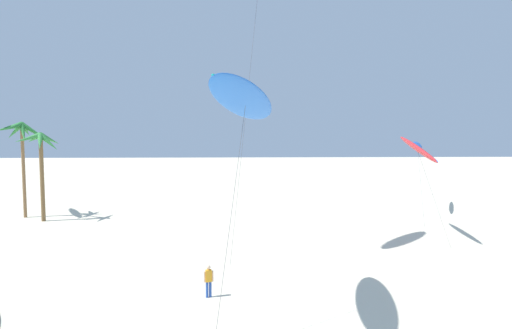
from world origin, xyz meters
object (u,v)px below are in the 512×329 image
at_px(flying_kite_0, 417,146).
at_px(person_near_left, 209,280).
at_px(flying_kite_3, 246,100).
at_px(palm_tree_1, 41,150).
at_px(flying_kite_2, 417,149).
at_px(palm_tree_0, 22,136).

relative_size(flying_kite_0, person_near_left, 7.43).
distance_m(flying_kite_3, person_near_left, 9.43).
distance_m(palm_tree_1, flying_kite_3, 29.09).
xyz_separation_m(flying_kite_2, flying_kite_3, (-13.93, -14.38, 2.60)).
bearing_deg(flying_kite_0, palm_tree_0, -176.21).
relative_size(palm_tree_0, flying_kite_2, 1.12).
bearing_deg(flying_kite_2, flying_kite_0, 66.27).
xyz_separation_m(palm_tree_0, palm_tree_1, (2.66, -1.87, -1.28)).
xyz_separation_m(flying_kite_0, person_near_left, (-21.05, -23.69, -6.15)).
bearing_deg(palm_tree_1, flying_kite_2, -12.51).
bearing_deg(person_near_left, flying_kite_0, 48.38).
xyz_separation_m(flying_kite_0, flying_kite_3, (-19.17, -26.30, 2.72)).
relative_size(palm_tree_1, flying_kite_2, 1.00).
bearing_deg(flying_kite_0, person_near_left, -131.62).
bearing_deg(palm_tree_0, palm_tree_1, -35.15).
relative_size(palm_tree_0, flying_kite_0, 0.77).
xyz_separation_m(palm_tree_0, person_near_left, (19.92, -20.98, -7.21)).
xyz_separation_m(palm_tree_0, flying_kite_0, (40.96, 2.71, -1.06)).
xyz_separation_m(palm_tree_1, flying_kite_0, (38.31, 4.59, 0.22)).
height_order(palm_tree_1, flying_kite_3, flying_kite_3).
bearing_deg(flying_kite_3, flying_kite_2, 45.90).
bearing_deg(flying_kite_0, flying_kite_3, -126.10).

